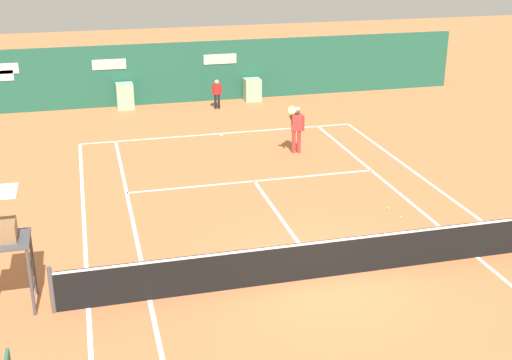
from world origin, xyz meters
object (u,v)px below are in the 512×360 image
(player_on_baseline, at_px, (297,126))
(tennis_ball_mid_court, at_px, (401,217))
(tennis_ball_by_sideline, at_px, (388,208))
(umpire_chair, at_px, (3,234))
(ball_kid_left_post, at_px, (217,92))

(player_on_baseline, relative_size, tennis_ball_mid_court, 27.52)
(player_on_baseline, relative_size, tennis_ball_by_sideline, 27.52)
(umpire_chair, distance_m, tennis_ball_by_sideline, 10.53)
(umpire_chair, bearing_deg, tennis_ball_by_sideline, 105.70)
(player_on_baseline, height_order, tennis_ball_mid_court, player_on_baseline)
(umpire_chair, bearing_deg, ball_kid_left_post, 153.43)
(player_on_baseline, height_order, ball_kid_left_post, player_on_baseline)
(umpire_chair, distance_m, ball_kid_left_post, 16.75)
(ball_kid_left_post, height_order, tennis_ball_by_sideline, ball_kid_left_post)
(umpire_chair, height_order, tennis_ball_mid_court, umpire_chair)
(tennis_ball_by_sideline, distance_m, tennis_ball_mid_court, 0.68)
(umpire_chair, height_order, tennis_ball_by_sideline, umpire_chair)
(ball_kid_left_post, xyz_separation_m, tennis_ball_mid_court, (2.59, -12.83, -0.71))
(ball_kid_left_post, bearing_deg, tennis_ball_mid_court, 108.18)
(tennis_ball_by_sideline, xyz_separation_m, tennis_ball_mid_court, (0.07, -0.68, 0.00))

